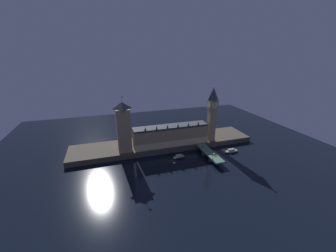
# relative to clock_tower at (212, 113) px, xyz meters

# --- Properties ---
(ground_plane) EXTENTS (400.00, 400.00, 0.00)m
(ground_plane) POSITION_rel_clock_tower_xyz_m (-56.20, -25.60, -41.58)
(ground_plane) COLOR black
(embankment) EXTENTS (220.00, 42.00, 6.22)m
(embankment) POSITION_rel_clock_tower_xyz_m (-56.20, 13.40, -38.47)
(embankment) COLOR #4C4438
(embankment) RESTS_ON ground_plane
(parliament_hall) EXTENTS (87.77, 17.22, 27.68)m
(parliament_hall) POSITION_rel_clock_tower_xyz_m (-50.62, 3.33, -23.84)
(parliament_hall) COLOR tan
(parliament_hall) RESTS_ON embankment
(clock_tower) EXTENTS (10.19, 10.30, 66.77)m
(clock_tower) POSITION_rel_clock_tower_xyz_m (0.00, 0.00, 0.00)
(clock_tower) COLOR tan
(clock_tower) RESTS_ON embankment
(victoria_tower) EXTENTS (14.64, 14.64, 60.87)m
(victoria_tower) POSITION_rel_clock_tower_xyz_m (-104.32, 3.07, -7.79)
(victoria_tower) COLOR tan
(victoria_tower) RESTS_ON embankment
(bridge) EXTENTS (10.63, 46.00, 6.29)m
(bridge) POSITION_rel_clock_tower_xyz_m (-16.97, -30.60, -36.91)
(bridge) COLOR #4C7560
(bridge) RESTS_ON ground_plane
(car_northbound_lead) EXTENTS (1.91, 3.84, 1.34)m
(car_northbound_lead) POSITION_rel_clock_tower_xyz_m (-19.31, -19.28, -34.66)
(car_northbound_lead) COLOR yellow
(car_northbound_lead) RESTS_ON bridge
(car_southbound_lead) EXTENTS (2.04, 4.76, 1.43)m
(car_southbound_lead) POSITION_rel_clock_tower_xyz_m (-14.63, -38.06, -34.62)
(car_southbound_lead) COLOR yellow
(car_southbound_lead) RESTS_ON bridge
(pedestrian_near_rail) EXTENTS (0.38, 0.38, 1.78)m
(pedestrian_near_rail) POSITION_rel_clock_tower_xyz_m (-21.65, -46.42, -34.34)
(pedestrian_near_rail) COLOR black
(pedestrian_near_rail) RESTS_ON bridge
(pedestrian_mid_walk) EXTENTS (0.38, 0.38, 1.81)m
(pedestrian_mid_walk) POSITION_rel_clock_tower_xyz_m (-12.30, -30.68, -34.33)
(pedestrian_mid_walk) COLOR black
(pedestrian_mid_walk) RESTS_ON bridge
(street_lamp_near) EXTENTS (1.34, 0.60, 7.26)m
(street_lamp_near) POSITION_rel_clock_tower_xyz_m (-22.05, -45.32, -30.76)
(street_lamp_near) COLOR #2D3333
(street_lamp_near) RESTS_ON bridge
(street_lamp_mid) EXTENTS (1.34, 0.60, 6.46)m
(street_lamp_mid) POSITION_rel_clock_tower_xyz_m (-11.90, -30.60, -31.24)
(street_lamp_mid) COLOR #2D3333
(street_lamp_mid) RESTS_ON bridge
(street_lamp_far) EXTENTS (1.34, 0.60, 5.93)m
(street_lamp_far) POSITION_rel_clock_tower_xyz_m (-22.05, -15.88, -31.57)
(street_lamp_far) COLOR #2D3333
(street_lamp_far) RESTS_ON bridge
(boat_upstream) EXTENTS (14.75, 6.26, 4.12)m
(boat_upstream) POSITION_rel_clock_tower_xyz_m (-49.68, -21.91, -40.07)
(boat_upstream) COLOR #28282D
(boat_upstream) RESTS_ON ground_plane
(boat_downstream) EXTENTS (17.27, 4.67, 4.09)m
(boat_downstream) POSITION_rel_clock_tower_xyz_m (13.26, -26.67, -40.08)
(boat_downstream) COLOR white
(boat_downstream) RESTS_ON ground_plane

